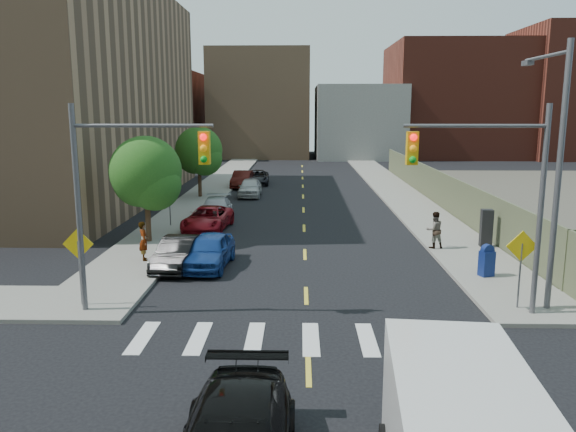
{
  "coord_description": "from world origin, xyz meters",
  "views": [
    {
      "loc": [
        -0.24,
        -11.91,
        6.82
      ],
      "look_at": [
        -0.79,
        13.3,
        2.0
      ],
      "focal_mm": 35.0,
      "sensor_mm": 36.0,
      "label": 1
    }
  ],
  "objects_px": {
    "mailbox": "(487,261)",
    "pedestrian_west": "(144,241)",
    "parked_car_red": "(208,219)",
    "payphone": "(486,228)",
    "parked_car_grey": "(257,177)",
    "pedestrian_east": "(434,230)",
    "parked_car_silver": "(216,209)",
    "parked_car_black": "(179,253)",
    "parked_car_blue": "(209,251)",
    "parked_car_white": "(250,187)",
    "parked_car_maroon": "(242,179)"
  },
  "relations": [
    {
      "from": "parked_car_grey",
      "to": "parked_car_blue",
      "type": "bearing_deg",
      "value": -92.53
    },
    {
      "from": "parked_car_silver",
      "to": "payphone",
      "type": "bearing_deg",
      "value": -29.44
    },
    {
      "from": "parked_car_white",
      "to": "payphone",
      "type": "xyz_separation_m",
      "value": [
        13.12,
        -16.74,
        0.35
      ]
    },
    {
      "from": "mailbox",
      "to": "payphone",
      "type": "height_order",
      "value": "payphone"
    },
    {
      "from": "parked_car_white",
      "to": "pedestrian_west",
      "type": "bearing_deg",
      "value": -98.86
    },
    {
      "from": "parked_car_red",
      "to": "parked_car_white",
      "type": "height_order",
      "value": "parked_car_white"
    },
    {
      "from": "parked_car_maroon",
      "to": "parked_car_white",
      "type": "bearing_deg",
      "value": -74.77
    },
    {
      "from": "parked_car_silver",
      "to": "parked_car_white",
      "type": "distance_m",
      "value": 9.57
    },
    {
      "from": "parked_car_grey",
      "to": "payphone",
      "type": "bearing_deg",
      "value": -63.99
    },
    {
      "from": "parked_car_grey",
      "to": "pedestrian_west",
      "type": "distance_m",
      "value": 27.19
    },
    {
      "from": "parked_car_silver",
      "to": "parked_car_black",
      "type": "bearing_deg",
      "value": -92.72
    },
    {
      "from": "pedestrian_east",
      "to": "pedestrian_west",
      "type": "bearing_deg",
      "value": -2.27
    },
    {
      "from": "parked_car_white",
      "to": "pedestrian_east",
      "type": "relative_size",
      "value": 2.37
    },
    {
      "from": "parked_car_blue",
      "to": "pedestrian_west",
      "type": "xyz_separation_m",
      "value": [
        -3.01,
        0.56,
        0.29
      ]
    },
    {
      "from": "parked_car_black",
      "to": "pedestrian_east",
      "type": "xyz_separation_m",
      "value": [
        11.8,
        3.29,
        0.37
      ]
    },
    {
      "from": "parked_car_silver",
      "to": "parked_car_maroon",
      "type": "xyz_separation_m",
      "value": [
        0.16,
        14.62,
        0.05
      ]
    },
    {
      "from": "payphone",
      "to": "pedestrian_east",
      "type": "height_order",
      "value": "payphone"
    },
    {
      "from": "parked_car_blue",
      "to": "parked_car_red",
      "type": "xyz_separation_m",
      "value": [
        -1.3,
        7.59,
        -0.07
      ]
    },
    {
      "from": "parked_car_white",
      "to": "pedestrian_west",
      "type": "height_order",
      "value": "pedestrian_west"
    },
    {
      "from": "parked_car_red",
      "to": "parked_car_maroon",
      "type": "relative_size",
      "value": 1.09
    },
    {
      "from": "parked_car_red",
      "to": "payphone",
      "type": "bearing_deg",
      "value": -10.75
    },
    {
      "from": "parked_car_red",
      "to": "parked_car_blue",
      "type": "bearing_deg",
      "value": -75.09
    },
    {
      "from": "parked_car_blue",
      "to": "parked_car_silver",
      "type": "relative_size",
      "value": 0.93
    },
    {
      "from": "mailbox",
      "to": "pedestrian_west",
      "type": "xyz_separation_m",
      "value": [
        -14.54,
        2.11,
        0.24
      ]
    },
    {
      "from": "parked_car_grey",
      "to": "mailbox",
      "type": "height_order",
      "value": "mailbox"
    },
    {
      "from": "pedestrian_west",
      "to": "pedestrian_east",
      "type": "bearing_deg",
      "value": -100.12
    },
    {
      "from": "parked_car_silver",
      "to": "parked_car_grey",
      "type": "bearing_deg",
      "value": 82.87
    },
    {
      "from": "parked_car_black",
      "to": "mailbox",
      "type": "distance_m",
      "value": 12.9
    },
    {
      "from": "parked_car_black",
      "to": "parked_car_grey",
      "type": "height_order",
      "value": "parked_car_black"
    },
    {
      "from": "parked_car_red",
      "to": "parked_car_grey",
      "type": "distance_m",
      "value": 20.03
    },
    {
      "from": "parked_car_red",
      "to": "pedestrian_east",
      "type": "xyz_separation_m",
      "value": [
        11.8,
        -4.48,
        0.38
      ]
    },
    {
      "from": "mailbox",
      "to": "payphone",
      "type": "bearing_deg",
      "value": 51.96
    },
    {
      "from": "parked_car_maroon",
      "to": "payphone",
      "type": "height_order",
      "value": "payphone"
    },
    {
      "from": "parked_car_white",
      "to": "parked_car_blue",
      "type": "bearing_deg",
      "value": -90.14
    },
    {
      "from": "payphone",
      "to": "pedestrian_east",
      "type": "bearing_deg",
      "value": -168.34
    },
    {
      "from": "parked_car_silver",
      "to": "parked_car_maroon",
      "type": "bearing_deg",
      "value": 86.65
    },
    {
      "from": "mailbox",
      "to": "pedestrian_east",
      "type": "xyz_separation_m",
      "value": [
        -1.03,
        4.66,
        0.26
      ]
    },
    {
      "from": "parked_car_blue",
      "to": "parked_car_red",
      "type": "bearing_deg",
      "value": 103.91
    },
    {
      "from": "parked_car_white",
      "to": "parked_car_grey",
      "type": "bearing_deg",
      "value": 89.86
    },
    {
      "from": "parked_car_white",
      "to": "pedestrian_east",
      "type": "height_order",
      "value": "pedestrian_east"
    },
    {
      "from": "parked_car_blue",
      "to": "payphone",
      "type": "height_order",
      "value": "payphone"
    },
    {
      "from": "mailbox",
      "to": "payphone",
      "type": "relative_size",
      "value": 0.71
    },
    {
      "from": "parked_car_blue",
      "to": "payphone",
      "type": "distance_m",
      "value": 13.57
    },
    {
      "from": "parked_car_white",
      "to": "payphone",
      "type": "bearing_deg",
      "value": -52.06
    },
    {
      "from": "payphone",
      "to": "pedestrian_east",
      "type": "xyz_separation_m",
      "value": [
        -2.62,
        -0.36,
        -0.03
      ]
    },
    {
      "from": "parked_car_blue",
      "to": "mailbox",
      "type": "height_order",
      "value": "parked_car_blue"
    },
    {
      "from": "mailbox",
      "to": "parked_car_red",
      "type": "bearing_deg",
      "value": 124.04
    },
    {
      "from": "pedestrian_west",
      "to": "parked_car_silver",
      "type": "bearing_deg",
      "value": -30.38
    },
    {
      "from": "parked_car_blue",
      "to": "parked_car_white",
      "type": "bearing_deg",
      "value": 94.19
    },
    {
      "from": "payphone",
      "to": "mailbox",
      "type": "bearing_deg",
      "value": -103.77
    }
  ]
}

